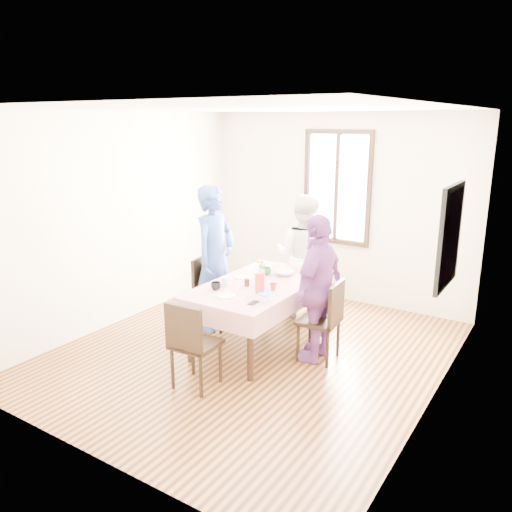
% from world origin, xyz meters
% --- Properties ---
extents(ground, '(4.50, 4.50, 0.00)m').
position_xyz_m(ground, '(0.00, 0.00, 0.00)').
color(ground, '#32180B').
rests_on(ground, ground).
extents(back_wall, '(4.00, 0.00, 4.00)m').
position_xyz_m(back_wall, '(0.00, 2.25, 1.35)').
color(back_wall, '#EFE1C3').
rests_on(back_wall, ground).
extents(right_wall, '(0.00, 4.50, 4.50)m').
position_xyz_m(right_wall, '(2.00, 0.00, 1.35)').
color(right_wall, '#EFE1C3').
rests_on(right_wall, ground).
extents(window_frame, '(1.02, 0.06, 1.62)m').
position_xyz_m(window_frame, '(0.00, 2.23, 1.65)').
color(window_frame, black).
rests_on(window_frame, back_wall).
extents(window_pane, '(0.90, 0.02, 1.50)m').
position_xyz_m(window_pane, '(0.00, 2.24, 1.65)').
color(window_pane, white).
rests_on(window_pane, back_wall).
extents(art_poster, '(0.04, 0.76, 0.96)m').
position_xyz_m(art_poster, '(1.98, 0.30, 1.55)').
color(art_poster, red).
rests_on(art_poster, right_wall).
extents(dining_table, '(0.91, 1.67, 0.75)m').
position_xyz_m(dining_table, '(-0.05, 0.22, 0.38)').
color(dining_table, black).
rests_on(dining_table, ground).
extents(tablecloth, '(1.03, 1.79, 0.01)m').
position_xyz_m(tablecloth, '(-0.05, 0.22, 0.76)').
color(tablecloth, '#600011').
rests_on(tablecloth, dining_table).
extents(chair_left, '(0.48, 0.48, 0.91)m').
position_xyz_m(chair_left, '(-0.81, 0.37, 0.46)').
color(chair_left, black).
rests_on(chair_left, ground).
extents(chair_right, '(0.45, 0.45, 0.91)m').
position_xyz_m(chair_right, '(0.70, 0.27, 0.46)').
color(chair_right, black).
rests_on(chair_right, ground).
extents(chair_far, '(0.47, 0.47, 0.91)m').
position_xyz_m(chair_far, '(-0.05, 1.36, 0.46)').
color(chair_far, black).
rests_on(chair_far, ground).
extents(chair_near, '(0.44, 0.44, 0.91)m').
position_xyz_m(chair_near, '(-0.05, -0.93, 0.46)').
color(chair_near, black).
rests_on(chair_near, ground).
extents(person_left, '(0.44, 0.67, 1.83)m').
position_xyz_m(person_left, '(-0.79, 0.37, 0.91)').
color(person_left, navy).
rests_on(person_left, ground).
extents(person_far, '(0.87, 0.71, 1.66)m').
position_xyz_m(person_far, '(-0.05, 1.34, 0.83)').
color(person_far, white).
rests_on(person_far, ground).
extents(person_right, '(0.41, 0.96, 1.64)m').
position_xyz_m(person_right, '(0.68, 0.27, 0.82)').
color(person_right, '#74397F').
rests_on(person_right, ground).
extents(mug_black, '(0.15, 0.15, 0.09)m').
position_xyz_m(mug_black, '(-0.33, -0.23, 0.81)').
color(mug_black, black).
rests_on(mug_black, tablecloth).
extents(mug_flag, '(0.12, 0.12, 0.08)m').
position_xyz_m(mug_flag, '(0.21, 0.10, 0.80)').
color(mug_flag, red).
rests_on(mug_flag, tablecloth).
extents(mug_green, '(0.15, 0.15, 0.09)m').
position_xyz_m(mug_green, '(-0.15, 0.56, 0.80)').
color(mug_green, '#0C7226').
rests_on(mug_green, tablecloth).
extents(serving_bowl, '(0.30, 0.30, 0.06)m').
position_xyz_m(serving_bowl, '(0.04, 0.66, 0.79)').
color(serving_bowl, white).
rests_on(serving_bowl, tablecloth).
extents(juice_carton, '(0.07, 0.07, 0.22)m').
position_xyz_m(juice_carton, '(0.14, -0.06, 0.87)').
color(juice_carton, red).
rests_on(juice_carton, tablecloth).
extents(butter_tub, '(0.13, 0.13, 0.07)m').
position_xyz_m(butter_tub, '(0.31, -0.24, 0.80)').
color(butter_tub, white).
rests_on(butter_tub, tablecloth).
extents(jam_jar, '(0.06, 0.06, 0.08)m').
position_xyz_m(jam_jar, '(-0.11, 0.06, 0.80)').
color(jam_jar, black).
rests_on(jam_jar, tablecloth).
extents(drinking_glass, '(0.07, 0.07, 0.10)m').
position_xyz_m(drinking_glass, '(-0.32, -0.08, 0.81)').
color(drinking_glass, silver).
rests_on(drinking_glass, tablecloth).
extents(smartphone, '(0.07, 0.14, 0.01)m').
position_xyz_m(smartphone, '(0.25, -0.36, 0.77)').
color(smartphone, black).
rests_on(smartphone, tablecloth).
extents(flower_vase, '(0.08, 0.08, 0.16)m').
position_xyz_m(flower_vase, '(-0.04, 0.25, 0.84)').
color(flower_vase, silver).
rests_on(flower_vase, tablecloth).
extents(plate_left, '(0.20, 0.20, 0.01)m').
position_xyz_m(plate_left, '(-0.33, 0.30, 0.77)').
color(plate_left, white).
rests_on(plate_left, tablecloth).
extents(plate_far, '(0.20, 0.20, 0.01)m').
position_xyz_m(plate_far, '(-0.04, 0.86, 0.77)').
color(plate_far, white).
rests_on(plate_far, tablecloth).
extents(plate_near, '(0.20, 0.20, 0.01)m').
position_xyz_m(plate_near, '(-0.11, -0.35, 0.77)').
color(plate_near, white).
rests_on(plate_near, tablecloth).
extents(butter_lid, '(0.12, 0.12, 0.01)m').
position_xyz_m(butter_lid, '(0.31, -0.24, 0.84)').
color(butter_lid, blue).
rests_on(butter_lid, butter_tub).
extents(flower_bunch, '(0.09, 0.09, 0.10)m').
position_xyz_m(flower_bunch, '(-0.04, 0.25, 0.97)').
color(flower_bunch, yellow).
rests_on(flower_bunch, flower_vase).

